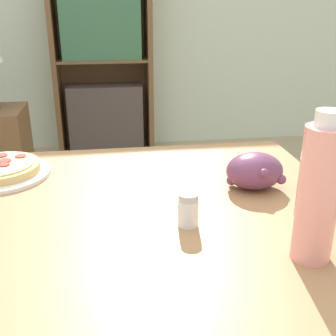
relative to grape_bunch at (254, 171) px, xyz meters
The scene contains 5 objects.
dining_table 0.45m from the grape_bunch, 164.44° to the right, with size 1.20×0.91×0.73m.
grape_bunch is the anchor object (origin of this frame).
drink_bottle 0.31m from the grape_bunch, 89.70° to the right, with size 0.07×0.07×0.26m.
salt_shaker 0.24m from the grape_bunch, 140.49° to the right, with size 0.04×0.04×0.07m.
bookshelf 2.44m from the grape_bunch, 98.35° to the left, with size 0.74×0.30×1.45m.
Camera 1 is at (0.23, -0.85, 1.15)m, focal length 45.00 mm.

